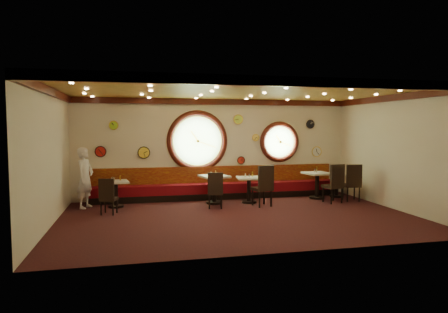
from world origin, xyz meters
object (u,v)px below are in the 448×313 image
Objects in this scene: chair_b at (215,188)px; condiment_c_pepper at (249,175)px; table_a at (116,191)px; condiment_a_salt at (112,179)px; table_d at (317,182)px; table_e at (337,182)px; condiment_c_bottle at (252,174)px; chair_e at (353,180)px; condiment_a_bottle at (120,178)px; condiment_a_pepper at (114,179)px; condiment_b_pepper at (215,174)px; condiment_e_salt at (333,172)px; condiment_b_salt at (211,174)px; chair_a at (108,194)px; chair_c at (264,183)px; condiment_e_pepper at (339,172)px; table_c at (249,187)px; condiment_d_bottle at (317,169)px; table_b at (214,186)px; chair_d at (335,181)px; condiment_d_salt at (315,170)px; waiter at (85,178)px; condiment_c_salt at (245,175)px; condiment_d_pepper at (317,171)px; condiment_b_bottle at (216,172)px; condiment_e_bottle at (339,171)px.

condiment_c_pepper is (1.17, 0.59, 0.25)m from chair_b.
condiment_a_salt is at bearing 148.40° from table_a.
table_d is 2.37m from condiment_c_pepper.
table_e is 3.00m from condiment_c_bottle.
chair_e is 7.03m from condiment_a_bottle.
condiment_b_pepper is (2.92, -0.07, 0.08)m from condiment_a_pepper.
condiment_b_salt is at bearing -176.25° from condiment_e_salt.
condiment_c_pepper reaches higher than table_a.
chair_a is 4.33m from condiment_c_bottle.
chair_c is 3.11m from condiment_e_pepper.
table_c is at bearing -4.79° from condiment_a_bottle.
condiment_c_bottle is (4.22, 0.90, 0.31)m from chair_a.
condiment_e_pepper is at bearing 98.75° from chair_e.
condiment_d_bottle reaches higher than condiment_a_pepper.
condiment_c_bottle is at bearing -175.10° from condiment_e_pepper.
chair_d is at bearing -11.83° from table_b.
condiment_b_salt is (2.76, -0.09, 0.43)m from table_a.
condiment_d_bottle is at bearing 33.25° from condiment_d_salt.
table_c is 1.35× the size of chair_a.
condiment_b_salt is at bearing -3.00° from condiment_a_salt.
table_c is at bearing -69.46° from waiter.
condiment_c_bottle is (-2.97, -0.25, 0.38)m from table_e.
condiment_a_pepper is (-6.29, -0.09, 0.28)m from table_d.
condiment_c_bottle is (-3.06, 0.58, 0.20)m from chair_e.
condiment_c_salt reaches higher than condiment_a_salt.
chair_b is 1.34m from condiment_c_pepper.
condiment_d_salt is at bearing 100.58° from condiment_d_pepper.
condiment_c_bottle is at bearing 6.21° from condiment_c_salt.
condiment_a_bottle is at bearing 179.82° from condiment_d_salt.
table_c reaches higher than table_a.
condiment_b_bottle is at bearing -178.29° from table_e.
table_d is 1.45× the size of chair_a.
condiment_e_bottle is (7.19, 0.37, 0.02)m from condiment_a_pepper.
chair_c is at bearing -13.53° from condiment_a_bottle.
condiment_a_pepper is at bearing -119.93° from table_a.
waiter reaches higher than table_a.
table_c is 7.13× the size of condiment_d_salt.
condiment_b_bottle is (2.81, -0.08, 0.09)m from condiment_a_bottle.
chair_d is 6.82× the size of condiment_e_salt.
chair_b is at bearing -167.24° from condiment_e_pepper.
chair_e is 3.34m from condiment_c_salt.
condiment_e_bottle is at bearing 11.85° from condiment_d_salt.
condiment_e_salt is at bearing 1.53° from table_a.
condiment_e_bottle is (4.41, 1.11, 0.25)m from chair_b.
condiment_a_salt is at bearing 179.57° from condiment_d_pepper.
table_a is 2.97m from condiment_b_bottle.
table_e is 7.87m from waiter.
table_b is at bearing -175.84° from condiment_d_bottle.
chair_a is 6.56× the size of condiment_d_pepper.
condiment_e_bottle is (0.94, 0.29, -0.05)m from condiment_d_pepper.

